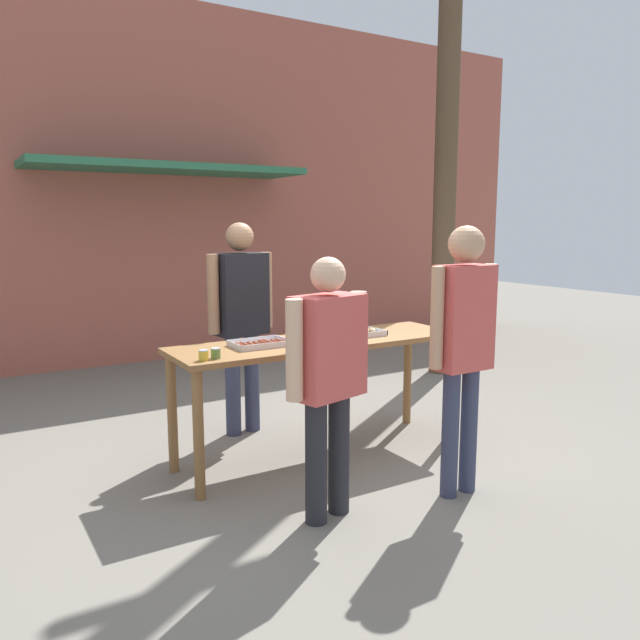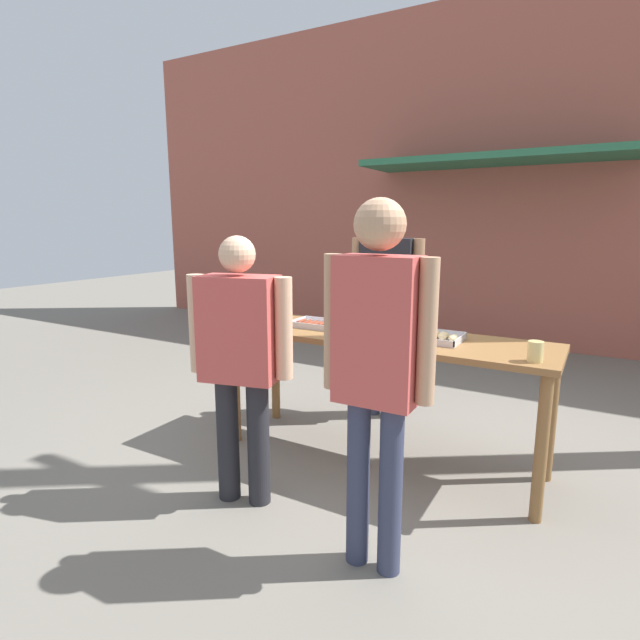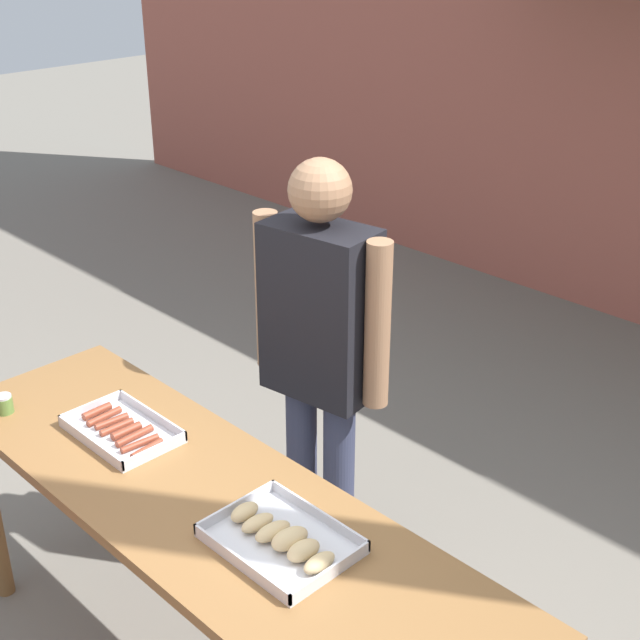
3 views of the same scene
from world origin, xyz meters
The scene contains 11 objects.
ground_plane centered at (0.00, 0.00, 0.00)m, with size 24.00×24.00×0.00m, color slate.
building_facade_back centered at (0.00, 3.98, 2.26)m, with size 12.00×1.11×4.50m.
serving_table centered at (0.00, 0.00, 0.78)m, with size 2.26×0.66×0.90m.
food_tray_sausages centered at (-0.49, 0.02, 0.92)m, with size 0.40×0.26×0.04m.
food_tray_buns centered at (0.33, 0.02, 0.92)m, with size 0.41×0.31×0.06m.
condiment_jar_mustard centered at (-1.00, -0.22, 0.94)m, with size 0.06×0.06×0.07m.
condiment_jar_ketchup centered at (-0.91, -0.20, 0.94)m, with size 0.06×0.06×0.07m.
beer_cup centered at (0.99, -0.21, 0.96)m, with size 0.08×0.08×0.11m.
person_server_behind_table centered at (-0.29, 0.78, 1.06)m, with size 0.60×0.29×1.77m.
person_customer_holding_hotdog centered at (-0.49, -0.90, 0.93)m, with size 0.62×0.34×1.58m.
person_customer_with_cup centered at (0.42, -1.06, 1.07)m, with size 0.54×0.23×1.75m.
Camera 2 is at (1.28, -3.07, 1.65)m, focal length 28.00 mm.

